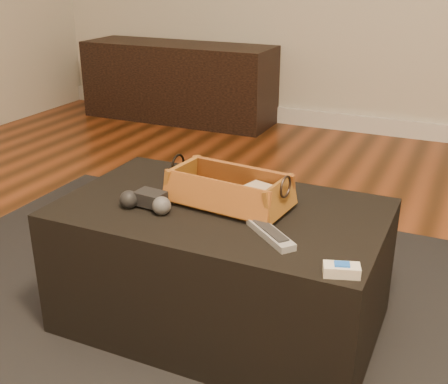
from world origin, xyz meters
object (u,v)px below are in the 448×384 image
at_px(media_cabinet, 179,82).
at_px(wicker_basket, 229,192).
at_px(ottoman, 221,266).
at_px(tv_remote, 221,198).
at_px(game_controller, 147,201).
at_px(silver_remote, 270,233).
at_px(cream_gadget, 342,270).

distance_m(media_cabinet, wicker_basket, 2.69).
bearing_deg(wicker_basket, media_cabinet, 122.47).
bearing_deg(media_cabinet, ottoman, -58.10).
distance_m(media_cabinet, tv_remote, 2.69).
height_order(media_cabinet, game_controller, media_cabinet).
distance_m(ottoman, silver_remote, 0.33).
relative_size(ottoman, silver_remote, 5.44).
bearing_deg(cream_gadget, silver_remote, 152.23).
bearing_deg(game_controller, wicker_basket, 32.48).
xyz_separation_m(game_controller, cream_gadget, (0.63, -0.14, -0.01)).
xyz_separation_m(wicker_basket, game_controller, (-0.21, -0.14, -0.02)).
relative_size(tv_remote, silver_remote, 1.10).
height_order(silver_remote, cream_gadget, cream_gadget).
distance_m(ottoman, cream_gadget, 0.55).
bearing_deg(cream_gadget, tv_remote, 149.48).
bearing_deg(wicker_basket, silver_remote, -38.27).
bearing_deg(media_cabinet, game_controller, -62.88).
bearing_deg(media_cabinet, silver_remote, -55.93).
relative_size(media_cabinet, silver_remote, 7.96).
height_order(tv_remote, wicker_basket, wicker_basket).
relative_size(tv_remote, cream_gadget, 2.07).
relative_size(media_cabinet, tv_remote, 7.26).
distance_m(ottoman, game_controller, 0.33).
relative_size(media_cabinet, cream_gadget, 15.00).
xyz_separation_m(tv_remote, wicker_basket, (0.02, 0.01, 0.02)).
distance_m(ottoman, tv_remote, 0.23).
relative_size(media_cabinet, game_controller, 8.45).
bearing_deg(cream_gadget, game_controller, 167.74).
distance_m(game_controller, silver_remote, 0.41).
distance_m(media_cabinet, silver_remote, 2.93).
bearing_deg(media_cabinet, wicker_basket, -57.53).
height_order(ottoman, wicker_basket, wicker_basket).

